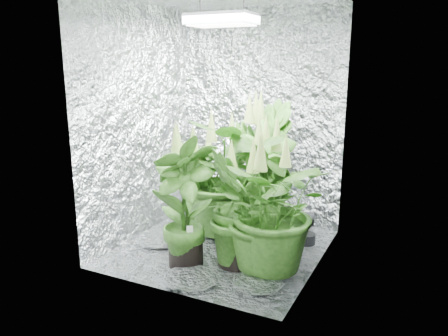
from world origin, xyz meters
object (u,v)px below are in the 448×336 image
plant_b (265,188)px  circulation_fan (303,225)px  plant_c (261,171)px  grow_lamp (221,20)px  plant_g (237,209)px  plant_a (227,177)px  plant_e (266,209)px  plant_d (206,187)px  plant_f (185,201)px

plant_b → circulation_fan: plant_b is taller
plant_c → grow_lamp: bearing=-112.9°
plant_g → circulation_fan: size_ratio=2.48×
plant_a → plant_c: bearing=27.3°
plant_b → plant_e: plant_b is taller
grow_lamp → circulation_fan: 1.80m
plant_b → plant_e: bearing=-67.9°
plant_c → circulation_fan: 0.59m
plant_d → plant_f: (0.22, -0.74, 0.11)m
grow_lamp → circulation_fan: grow_lamp is taller
plant_e → circulation_fan: (0.09, 0.65, -0.33)m
grow_lamp → plant_b: size_ratio=0.44×
grow_lamp → plant_d: (-0.33, 0.33, -1.42)m
plant_f → plant_g: (0.34, 0.19, -0.07)m
plant_d → grow_lamp: bearing=-45.5°
plant_e → plant_c: bearing=114.7°
grow_lamp → plant_f: size_ratio=0.45×
plant_c → plant_d: (-0.50, -0.08, -0.19)m
grow_lamp → plant_e: size_ratio=0.48×
grow_lamp → plant_d: size_ratio=0.56×
plant_a → plant_e: (0.57, -0.54, -0.04)m
plant_c → plant_f: size_ratio=1.16×
plant_b → plant_e: (0.18, -0.44, -0.02)m
grow_lamp → plant_f: (-0.11, -0.40, -1.31)m
plant_a → plant_b: 0.41m
grow_lamp → plant_c: (0.18, 0.42, -1.23)m
plant_d → plant_f: size_ratio=0.81×
plant_c → plant_g: bearing=-84.6°
plant_b → plant_f: bearing=-125.4°
circulation_fan → plant_g: bearing=-136.9°
plant_c → plant_f: (-0.28, -0.82, -0.08)m
grow_lamp → plant_f: bearing=-105.0°
plant_f → plant_a: bearing=88.5°
plant_f → circulation_fan: plant_f is taller
grow_lamp → circulation_fan: bearing=34.2°
plant_e → plant_a: bearing=137.0°
plant_g → plant_b: bearing=79.8°
grow_lamp → plant_a: (-0.09, 0.28, -1.29)m
plant_d → plant_e: 1.01m
grow_lamp → plant_c: 1.31m
plant_g → plant_a: bearing=123.3°
plant_d → plant_c: bearing=9.3°
plant_e → circulation_fan: 0.74m
grow_lamp → plant_f: grow_lamp is taller
plant_a → plant_f: (-0.02, -0.68, -0.03)m
plant_a → circulation_fan: size_ratio=2.90×
plant_a → circulation_fan: 0.77m
plant_a → plant_d: bearing=166.9°
plant_f → plant_g: plant_f is taller
plant_e → plant_g: (-0.25, 0.04, -0.05)m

